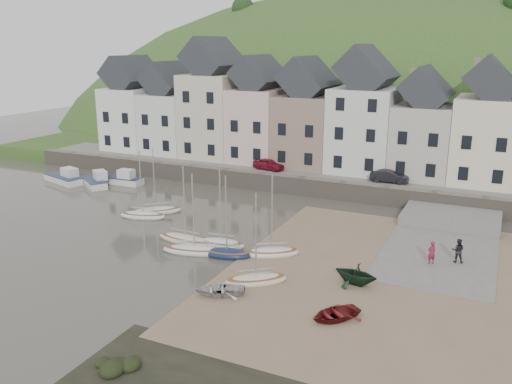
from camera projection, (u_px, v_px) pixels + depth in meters
The scene contains 26 objects.
ground at pixel (222, 249), 40.48m from camera, with size 160.00×160.00×0.00m, color #423D33.
quay_land at pixel (342, 160), 68.20m from camera, with size 90.00×30.00×1.50m, color #335321.
quay_street at pixel (313, 172), 57.95m from camera, with size 70.00×7.00×0.10m, color slate.
seawall at pixel (301, 186), 55.07m from camera, with size 70.00×1.20×1.80m, color slate.
beach at pixel (366, 275), 35.98m from camera, with size 18.00×26.00×0.06m, color #7C674B.
slipway at pixel (442, 244), 41.32m from camera, with size 8.00×18.00×0.12m, color slate.
hillside at pixel (354, 227), 99.70m from camera, with size 134.40×84.00×84.00m.
townhouse_terrace at pixel (340, 116), 58.74m from camera, with size 61.05×8.00×13.93m.
sailboat_0 at pixel (143, 215), 47.71m from camera, with size 4.46×2.52×6.32m.
sailboat_1 at pixel (156, 211), 48.93m from camera, with size 4.51×4.24×6.32m.
sailboat_2 at pixel (186, 239), 41.81m from camera, with size 5.05×1.78×6.32m.
sailboat_3 at pixel (221, 243), 41.01m from camera, with size 3.96×1.97×6.32m.
sailboat_4 at pixel (194, 250), 39.65m from camera, with size 5.11×2.69×6.32m.
sailboat_5 at pixel (227, 253), 39.05m from camera, with size 3.92×2.23×6.32m.
sailboat_6 at pixel (272, 252), 39.23m from camera, with size 4.29×3.42×6.32m.
sailboat_7 at pixel (256, 280), 34.68m from camera, with size 4.21×3.73×6.32m.
motorboat_0 at pixel (95, 181), 58.39m from camera, with size 4.86×4.06×1.70m.
motorboat_1 at pixel (65, 177), 59.76m from camera, with size 5.77×3.23×1.70m.
motorboat_2 at pixel (123, 179), 59.19m from camera, with size 4.86×2.04×1.70m.
rowboat_white at pixel (219, 290), 33.01m from camera, with size 2.23×3.12×0.65m, color beige.
rowboat_green at pixel (356, 273), 34.32m from camera, with size 2.45×2.84×1.50m, color black.
rowboat_red at pixel (335, 314), 30.08m from camera, with size 2.16×3.02×0.63m, color maroon.
person_red at pixel (432, 253), 37.34m from camera, with size 0.60×0.40×1.65m, color maroon.
person_dark at pixel (458, 251), 37.58m from camera, with size 0.85×0.67×1.76m, color black.
car_left at pixel (269, 164), 58.86m from camera, with size 1.46×3.63×1.24m, color maroon.
car_right at pixel (390, 176), 53.45m from camera, with size 1.33×3.82×1.26m, color black.
Camera 1 is at (18.34, -33.19, 15.04)m, focal length 37.53 mm.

